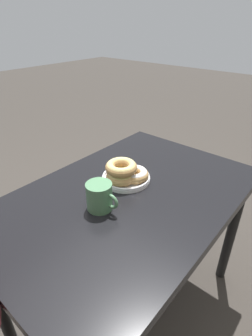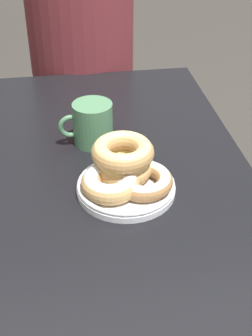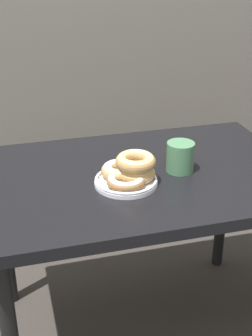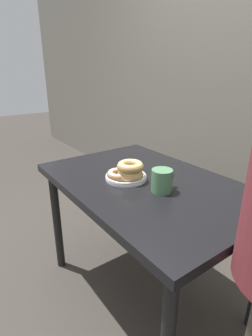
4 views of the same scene
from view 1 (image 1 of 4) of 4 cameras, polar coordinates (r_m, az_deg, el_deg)
The scene contains 4 objects.
ground_plane at distance 1.64m, azimuth -4.10°, elevation -24.32°, with size 14.00×14.00×0.00m, color #38332D.
dining_table at distance 1.10m, azimuth 0.33°, elevation -9.09°, with size 1.11×0.73×0.72m.
donut_plate at distance 1.11m, azimuth -0.28°, elevation -1.05°, with size 0.23×0.22×0.10m.
coffee_mug at distance 0.96m, azimuth -5.71°, elevation -6.11°, with size 0.10×0.13×0.10m.
Camera 1 is at (0.66, 0.70, 1.33)m, focal length 28.00 mm.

